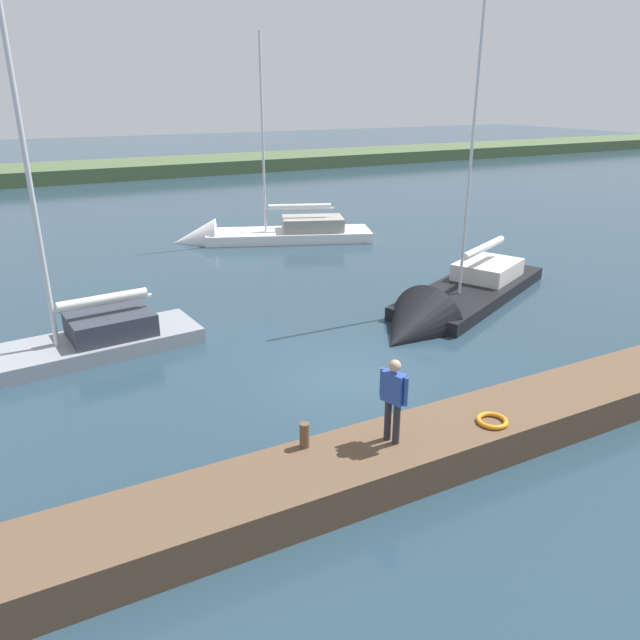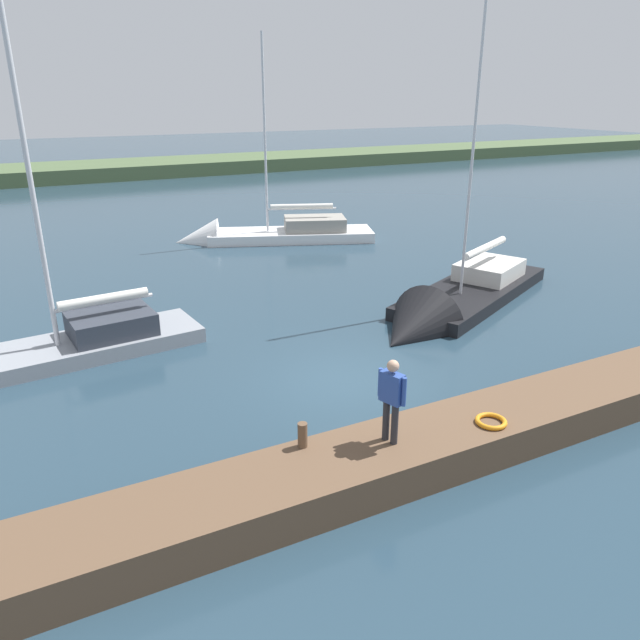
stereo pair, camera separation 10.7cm
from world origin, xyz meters
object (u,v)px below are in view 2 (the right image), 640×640
mooring_post_near (303,435)px  life_ring_buoy (491,421)px  sailboat_far_right (33,358)px  person_on_dock (392,395)px  sailboat_inner_slip (262,238)px  sailboat_near_dock (449,308)px

mooring_post_near → life_ring_buoy: 4.00m
sailboat_far_right → person_on_dock: (-6.08, 8.96, 1.60)m
mooring_post_near → person_on_dock: person_on_dock is taller
sailboat_inner_slip → sailboat_near_dock: sailboat_near_dock is taller
mooring_post_near → person_on_dock: size_ratio=0.29×
life_ring_buoy → sailboat_far_right: (8.33, -9.36, -0.63)m
sailboat_near_dock → person_on_dock: size_ratio=7.16×
mooring_post_near → person_on_dock: 1.89m
sailboat_inner_slip → mooring_post_near: bearing=91.3°
sailboat_inner_slip → life_ring_buoy: bearing=102.4°
sailboat_inner_slip → person_on_dock: bearing=96.1°
sailboat_far_right → person_on_dock: bearing=118.4°
life_ring_buoy → sailboat_near_dock: size_ratio=0.05×
sailboat_inner_slip → sailboat_far_right: sailboat_inner_slip is taller
sailboat_far_right → sailboat_near_dock: sailboat_near_dock is taller
life_ring_buoy → sailboat_inner_slip: sailboat_inner_slip is taller
sailboat_inner_slip → sailboat_near_dock: 13.11m
life_ring_buoy → person_on_dock: person_on_dock is taller
mooring_post_near → sailboat_inner_slip: (-6.96, -19.46, -0.91)m
sailboat_far_right → mooring_post_near: bearing=112.4°
life_ring_buoy → sailboat_inner_slip: bearing=-98.6°
sailboat_inner_slip → person_on_dock: size_ratio=6.30×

